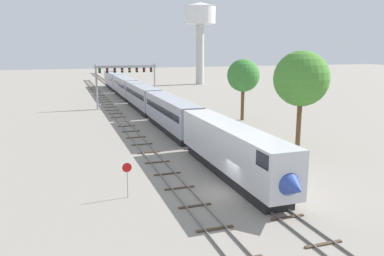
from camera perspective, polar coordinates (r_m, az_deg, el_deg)
ground_plane at (r=32.77m, az=5.15°, el=-9.34°), size 400.00×400.00×0.00m
track_main at (r=89.86m, az=-9.28°, el=4.13°), size 2.60×200.00×0.16m
track_near at (r=69.49m, az=-11.00°, el=1.85°), size 2.60×160.00×0.16m
passenger_train at (r=74.99m, az=-7.44°, el=4.65°), size 3.04×102.90×4.80m
signal_gantry at (r=77.70m, az=-9.68°, el=7.68°), size 12.10×0.49×8.71m
water_tower at (r=127.46m, az=1.19°, el=15.57°), size 9.93×9.93×25.68m
stop_sign at (r=31.29m, az=-9.51°, el=-6.85°), size 0.76×0.08×2.88m
trackside_tree_left at (r=63.76m, az=7.56°, el=7.63°), size 5.28×5.28×9.98m
trackside_tree_mid at (r=46.51m, az=15.78°, el=6.96°), size 6.40×6.40×11.47m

